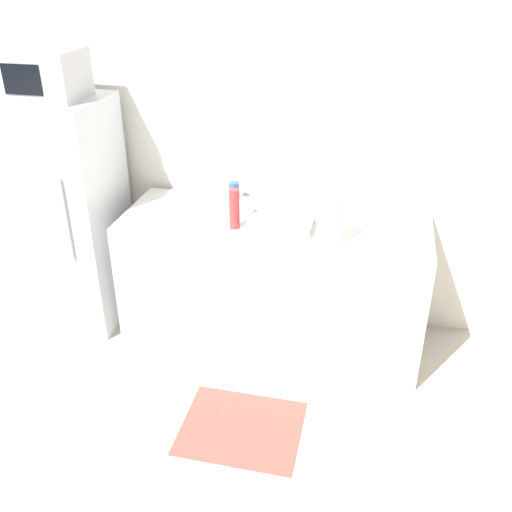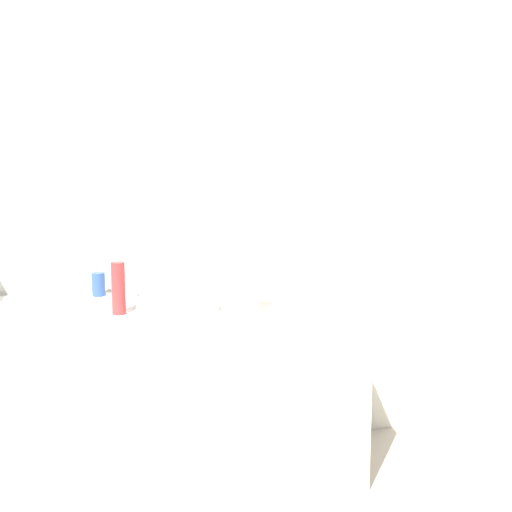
{
  "view_description": "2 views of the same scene",
  "coord_description": "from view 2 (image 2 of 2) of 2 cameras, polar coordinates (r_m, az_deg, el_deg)",
  "views": [
    {
      "loc": [
        0.54,
        -0.86,
        2.45
      ],
      "look_at": [
        -0.07,
        1.82,
        0.95
      ],
      "focal_mm": 40.0,
      "sensor_mm": 36.0,
      "label": 1
    },
    {
      "loc": [
        -0.19,
        -1.16,
        1.74
      ],
      "look_at": [
        0.33,
        1.98,
        1.22
      ],
      "focal_mm": 50.0,
      "sensor_mm": 36.0,
      "label": 2
    }
  ],
  "objects": [
    {
      "name": "bottle_short",
      "position": [
        3.9,
        -12.49,
        -2.22
      ],
      "size": [
        0.07,
        0.07,
        0.13
      ],
      "primitive_type": "cylinder",
      "color": "#2D4C8C",
      "rests_on": "counter"
    },
    {
      "name": "counter",
      "position": [
        3.76,
        -7.2,
        -10.68
      ],
      "size": [
        1.97,
        0.72,
        0.91
      ],
      "primitive_type": "cube",
      "color": "silver",
      "rests_on": "ground_plane"
    },
    {
      "name": "paper_towel_roll",
      "position": [
        3.41,
        -0.81,
        -2.45
      ],
      "size": [
        0.12,
        0.12,
        0.26
      ],
      "primitive_type": "cylinder",
      "color": "white",
      "rests_on": "counter"
    },
    {
      "name": "sink_basin",
      "position": [
        3.55,
        -6.39,
        -3.7
      ],
      "size": [
        0.39,
        0.27,
        0.06
      ],
      "primitive_type": "cube",
      "color": "#9EA3A8",
      "rests_on": "counter"
    },
    {
      "name": "bottle_tall",
      "position": [
        3.46,
        -10.95,
        -2.55
      ],
      "size": [
        0.07,
        0.07,
        0.25
      ],
      "primitive_type": "cylinder",
      "color": "red",
      "rests_on": "counter"
    },
    {
      "name": "wall_back",
      "position": [
        3.99,
        -6.63,
        2.95
      ],
      "size": [
        8.0,
        0.06,
        2.6
      ],
      "primitive_type": "cube",
      "color": "silver",
      "rests_on": "ground_plane"
    }
  ]
}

